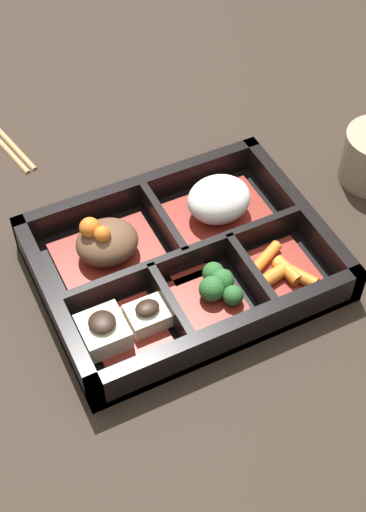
% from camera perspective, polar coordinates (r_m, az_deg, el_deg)
% --- Properties ---
extents(ground_plane, '(3.00, 3.00, 0.00)m').
position_cam_1_polar(ground_plane, '(0.74, -0.00, -1.25)').
color(ground_plane, black).
extents(bento_base, '(0.29, 0.22, 0.01)m').
position_cam_1_polar(bento_base, '(0.73, -0.00, -1.00)').
color(bento_base, black).
rests_on(bento_base, ground_plane).
extents(bento_rim, '(0.29, 0.22, 0.04)m').
position_cam_1_polar(bento_rim, '(0.72, 0.12, -0.34)').
color(bento_rim, black).
rests_on(bento_rim, ground_plane).
extents(bowl_stew, '(0.11, 0.08, 0.06)m').
position_cam_1_polar(bowl_stew, '(0.73, -6.14, 0.94)').
color(bowl_stew, maroon).
rests_on(bowl_stew, bento_base).
extents(bowl_rice, '(0.11, 0.08, 0.05)m').
position_cam_1_polar(bowl_rice, '(0.76, 2.88, 4.29)').
color(bowl_rice, maroon).
rests_on(bowl_rice, bento_base).
extents(bowl_tofu, '(0.09, 0.07, 0.04)m').
position_cam_1_polar(bowl_tofu, '(0.67, -4.98, -5.64)').
color(bowl_tofu, maroon).
rests_on(bowl_tofu, bento_base).
extents(bowl_greens, '(0.07, 0.07, 0.03)m').
position_cam_1_polar(bowl_greens, '(0.70, 2.64, -2.62)').
color(bowl_greens, maroon).
rests_on(bowl_greens, bento_base).
extents(bowl_carrots, '(0.06, 0.07, 0.02)m').
position_cam_1_polar(bowl_carrots, '(0.72, 7.95, -1.06)').
color(bowl_carrots, maroon).
rests_on(bowl_carrots, bento_base).
extents(bowl_pickles, '(0.04, 0.04, 0.01)m').
position_cam_1_polar(bowl_pickles, '(0.72, -0.03, -0.83)').
color(bowl_pickles, maroon).
rests_on(bowl_pickles, bento_base).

